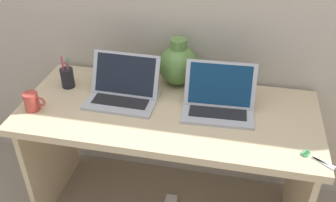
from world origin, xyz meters
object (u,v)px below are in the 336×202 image
green_vase (178,64)px  scissors (312,157)px  laptop_right (219,99)px  power_brick (171,200)px  pen_cup (67,77)px  laptop_left (124,88)px  coffee_mug (32,101)px

green_vase → scissors: green_vase is taller
laptop_right → power_brick: size_ratio=5.19×
green_vase → pen_cup: (-0.58, -0.17, -0.06)m
scissors → green_vase: bearing=144.0°
laptop_left → green_vase: 0.33m
pen_cup → scissors: bearing=-14.4°
laptop_left → pen_cup: 0.34m
laptop_right → coffee_mug: (-0.91, -0.20, -0.01)m
laptop_left → pen_cup: (-0.33, 0.05, -0.00)m
coffee_mug → laptop_right: bearing=12.2°
power_brick → laptop_left: bearing=178.5°
green_vase → coffee_mug: 0.78m
green_vase → power_brick: bearing=-87.5°
laptop_right → coffee_mug: laptop_right is taller
green_vase → scissors: (0.68, -0.49, -0.11)m
green_vase → coffee_mug: bearing=-148.2°
green_vase → power_brick: (0.01, -0.22, -0.85)m
laptop_left → power_brick: (0.26, -0.01, -0.79)m
laptop_left → laptop_right: bearing=0.0°
coffee_mug → scissors: size_ratio=0.82×
pen_cup → laptop_left: bearing=-7.7°
laptop_right → scissors: laptop_right is taller
coffee_mug → pen_cup: size_ratio=0.59×
laptop_left → laptop_right: (0.50, 0.00, 0.00)m
scissors → power_brick: scissors is taller
laptop_left → scissors: bearing=-16.7°
scissors → coffee_mug: bearing=176.6°
laptop_right → green_vase: (-0.25, 0.21, 0.05)m
laptop_left → laptop_right: 0.50m
laptop_left → pen_cup: laptop_left is taller
laptop_left → scissors: 0.97m
laptop_left → laptop_right: size_ratio=1.00×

